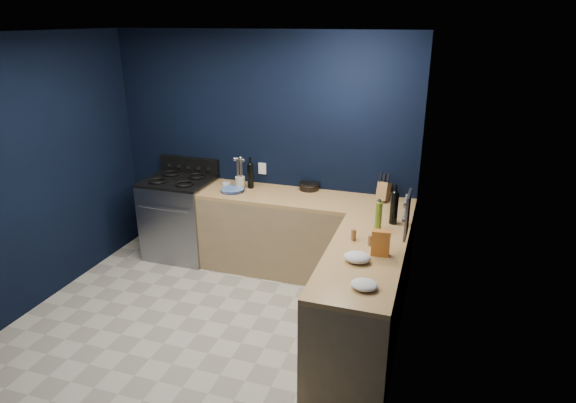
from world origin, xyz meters
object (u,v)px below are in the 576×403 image
at_px(gas_range, 181,219).
at_px(knife_block, 384,191).
at_px(crouton_bag, 381,243).
at_px(plate_stack, 232,190).
at_px(utensil_crock, 240,182).

xyz_separation_m(gas_range, knife_block, (2.34, 0.18, 0.54)).
relative_size(knife_block, crouton_bag, 0.90).
relative_size(plate_stack, knife_block, 1.32).
relative_size(gas_range, knife_block, 4.72).
distance_m(gas_range, plate_stack, 0.85).
bearing_deg(gas_range, utensil_crock, 6.37).
distance_m(plate_stack, crouton_bag, 2.08).
relative_size(utensil_crock, crouton_bag, 0.62).
bearing_deg(plate_stack, knife_block, 8.10).
xyz_separation_m(knife_block, crouton_bag, (0.15, -1.30, 0.01)).
height_order(plate_stack, utensil_crock, utensil_crock).
bearing_deg(plate_stack, utensil_crock, 73.71).
height_order(gas_range, knife_block, knife_block).
bearing_deg(gas_range, crouton_bag, -24.19).
height_order(knife_block, crouton_bag, knife_block).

